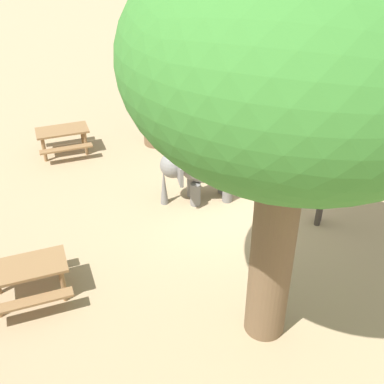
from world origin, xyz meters
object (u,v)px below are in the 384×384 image
Objects in this scene: wooden_bench at (329,151)px; picnic_table_near at (27,274)px; person_handler at (323,189)px; picnic_table_far at (63,135)px; feed_bucket at (191,167)px; elephant at (202,168)px; shade_tree_main at (294,67)px.

picnic_table_near is at bearing -87.62° from wooden_bench.
picnic_table_far is (7.64, 1.20, -0.36)m from person_handler.
picnic_table_far is 4.01m from feed_bucket.
picnic_table_near is (2.50, 8.43, 0.12)m from wooden_bench.
feed_bucket is (1.04, -0.94, -0.75)m from elephant.
wooden_bench is 7.79m from picnic_table_far.
feed_bucket is at bearing -118.51° from wooden_bench.
picnic_table_far is at bearing -43.44° from elephant.
feed_bucket is (3.87, -0.12, -0.79)m from person_handler.
shade_tree_main is 3.17× the size of picnic_table_far.
person_handler is 0.25× the size of shade_tree_main.
elephant is 1.32× the size of wooden_bench.
elephant is 0.93× the size of picnic_table_far.
person_handler is 0.79× the size of picnic_table_near.
feed_bucket is (-3.77, -1.32, -0.43)m from picnic_table_far.
wooden_bench is 3.97m from feed_bucket.
picnic_table_near and picnic_table_far have the same top height.
picnic_table_far is at bearing -16.33° from shade_tree_main.
elephant is 4.85m from picnic_table_near.
person_handler is (-2.83, -0.82, 0.04)m from elephant.
elephant is at bearing -98.50° from wooden_bench.
elephant is 2.95m from person_handler.
shade_tree_main is (-0.56, 3.60, 3.85)m from person_handler.
picnic_table_near is at bearing 44.52° from person_handler.
shade_tree_main is 6.15m from picnic_table_near.
elephant is 5.86m from shade_tree_main.
person_handler reaches higher than picnic_table_far.
shade_tree_main is at bearing 92.71° from elephant.
person_handler is 6.61m from picnic_table_near.
picnic_table_far is at bearing 19.31° from feed_bucket.
elephant is 1.59m from feed_bucket.
elephant is 4.83m from picnic_table_far.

